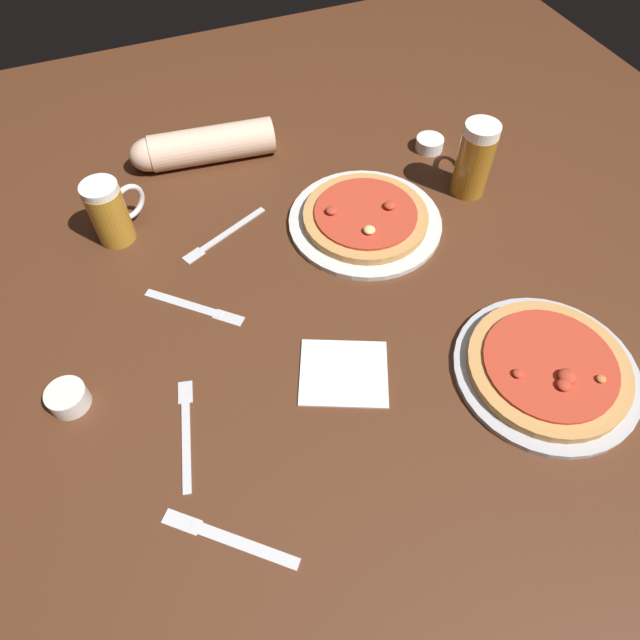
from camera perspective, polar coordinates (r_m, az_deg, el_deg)
ground_plane at (r=1.09m, az=-0.00°, el=-1.10°), size 2.40×2.40×0.03m
pizza_plate_near at (r=1.09m, az=22.16°, el=-4.60°), size 0.33×0.33×0.05m
pizza_plate_far at (r=1.26m, az=4.63°, el=10.26°), size 0.34×0.34×0.05m
beer_mug_dark at (r=1.27m, az=-20.57°, el=10.28°), size 0.12×0.09×0.14m
beer_mug_amber at (r=1.34m, az=15.45°, el=15.56°), size 0.10×0.13×0.17m
ramekin_sauce at (r=1.49m, az=11.09°, el=17.20°), size 0.07×0.07×0.03m
ramekin_butter at (r=1.07m, az=-24.28°, el=-7.25°), size 0.07×0.07×0.04m
napkin_folded at (r=1.02m, az=2.42°, el=-5.34°), size 0.20×0.19×0.01m
fork_left at (r=0.99m, az=-13.49°, el=-10.90°), size 0.07×0.21×0.01m
knife_right at (r=1.13m, az=-12.68°, el=1.34°), size 0.17×0.16×0.01m
fork_spare at (r=1.25m, az=-9.80°, el=8.53°), size 0.21×0.11×0.01m
knife_spare at (r=0.91m, az=-9.27°, el=-21.13°), size 0.18×0.16×0.01m
diner_arm at (r=1.43m, az=-12.22°, el=16.88°), size 0.35×0.12×0.09m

